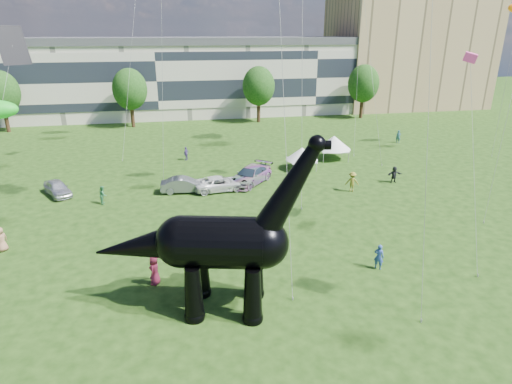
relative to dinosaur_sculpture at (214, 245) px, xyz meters
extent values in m
plane|color=#16330C|center=(4.38, -4.02, -3.77)|extent=(220.00, 220.00, 0.00)
cube|color=beige|center=(-3.62, 57.98, 2.23)|extent=(78.00, 11.00, 12.00)
cube|color=tan|center=(44.38, 60.98, 7.23)|extent=(28.00, 18.00, 22.00)
cylinder|color=#382314|center=(-25.62, 48.98, -2.17)|extent=(0.56, 0.56, 3.20)
ellipsoid|color=#14380F|center=(-25.62, 48.98, 2.55)|extent=(5.20, 5.20, 6.24)
cylinder|color=#382314|center=(-7.62, 48.98, -2.17)|extent=(0.56, 0.56, 3.20)
ellipsoid|color=#14380F|center=(-7.62, 48.98, 2.55)|extent=(5.20, 5.20, 6.24)
cylinder|color=#382314|center=(12.38, 48.98, -2.17)|extent=(0.56, 0.56, 3.20)
ellipsoid|color=#14380F|center=(12.38, 48.98, 2.55)|extent=(5.20, 5.20, 6.24)
cylinder|color=#382314|center=(30.38, 48.98, -2.17)|extent=(0.56, 0.56, 3.20)
ellipsoid|color=#14380F|center=(30.38, 48.98, 2.55)|extent=(5.20, 5.20, 6.24)
cone|color=black|center=(-1.22, -0.85, -2.25)|extent=(1.27, 1.27, 3.03)
sphere|color=black|center=(-1.22, -0.85, -3.59)|extent=(1.11, 1.11, 1.11)
cone|color=black|center=(-0.68, 1.31, -2.25)|extent=(1.27, 1.27, 3.03)
sphere|color=black|center=(-0.68, 1.31, -3.59)|extent=(1.11, 1.11, 1.11)
cone|color=black|center=(1.73, -1.57, -2.25)|extent=(1.27, 1.27, 3.03)
sphere|color=black|center=(1.73, -1.57, -3.59)|extent=(1.11, 1.11, 1.11)
cone|color=black|center=(2.26, 0.59, -2.25)|extent=(1.27, 1.27, 3.03)
sphere|color=black|center=(2.26, 0.59, -3.59)|extent=(1.11, 1.11, 1.11)
cylinder|color=black|center=(0.42, -0.10, 0.17)|extent=(4.77, 3.67, 2.73)
sphere|color=black|center=(-1.64, 0.40, 0.17)|extent=(2.73, 2.73, 2.73)
sphere|color=black|center=(2.49, -0.61, 0.17)|extent=(2.63, 2.63, 2.63)
cone|color=black|center=(3.68, -0.91, 3.10)|extent=(4.06, 2.38, 5.35)
sphere|color=black|center=(4.88, -1.20, 5.42)|extent=(0.85, 0.85, 0.85)
cylinder|color=black|center=(5.17, -1.28, 5.37)|extent=(0.79, 0.60, 0.44)
cone|color=black|center=(-3.66, 0.90, -0.17)|extent=(5.70, 3.34, 2.97)
imported|color=silver|center=(-12.35, 19.66, -3.09)|extent=(3.39, 4.30, 1.37)
imported|color=slate|center=(-0.95, 18.24, -3.05)|extent=(4.44, 1.81, 1.43)
imported|color=white|center=(2.35, 18.05, -3.09)|extent=(5.10, 2.78, 1.35)
imported|color=#595960|center=(5.52, 19.45, -2.94)|extent=(5.55, 5.84, 1.66)
cube|color=white|center=(11.83, 22.97, -2.77)|extent=(2.77, 2.77, 0.11)
cone|color=white|center=(11.83, 22.97, -2.04)|extent=(3.50, 3.50, 1.36)
cylinder|color=#999999|center=(10.54, 21.72, -3.27)|extent=(0.05, 0.05, 1.00)
cylinder|color=#999999|center=(13.09, 21.68, -3.27)|extent=(0.05, 0.05, 1.00)
cylinder|color=#999999|center=(10.58, 24.26, -3.27)|extent=(0.05, 0.05, 1.00)
cylinder|color=#999999|center=(13.13, 24.23, -3.27)|extent=(0.05, 0.05, 1.00)
cube|color=white|center=(16.62, 26.07, -2.63)|extent=(3.49, 3.49, 0.12)
cone|color=white|center=(16.62, 26.07, -1.80)|extent=(4.42, 4.42, 1.56)
cylinder|color=#999999|center=(14.99, 24.82, -3.20)|extent=(0.06, 0.06, 1.14)
cylinder|color=#999999|center=(17.87, 24.45, -3.20)|extent=(0.06, 0.06, 1.14)
cylinder|color=#999999|center=(15.36, 27.70, -3.20)|extent=(0.06, 0.06, 1.14)
cylinder|color=#999999|center=(18.24, 27.33, -3.20)|extent=(0.06, 0.06, 1.14)
imported|color=#2A489A|center=(10.49, 1.99, -2.93)|extent=(0.72, 0.71, 1.68)
imported|color=#A72947|center=(-3.30, 2.96, -2.85)|extent=(0.84, 1.04, 1.85)
imported|color=#307847|center=(-7.98, 16.76, -2.97)|extent=(0.62, 0.79, 1.61)
imported|color=black|center=(19.49, 16.92, -2.94)|extent=(1.56, 0.58, 1.65)
imported|color=#2F6476|center=(27.95, 31.61, -2.92)|extent=(0.74, 0.68, 1.69)
imported|color=#A67253|center=(-13.61, 9.14, -2.90)|extent=(0.97, 1.01, 1.75)
imported|color=olive|center=(14.42, 15.39, -2.82)|extent=(1.39, 1.08, 1.90)
imported|color=#503A82|center=(-0.32, 28.89, -2.98)|extent=(0.85, 0.98, 1.58)
cube|color=#E7408D|center=(17.05, 5.30, 8.78)|extent=(1.68, 1.86, 0.70)
plane|color=black|center=(-14.67, 22.34, 9.18)|extent=(3.27, 2.97, 3.20)
camera|label=1|loc=(-1.70, -19.71, 10.36)|focal=30.00mm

